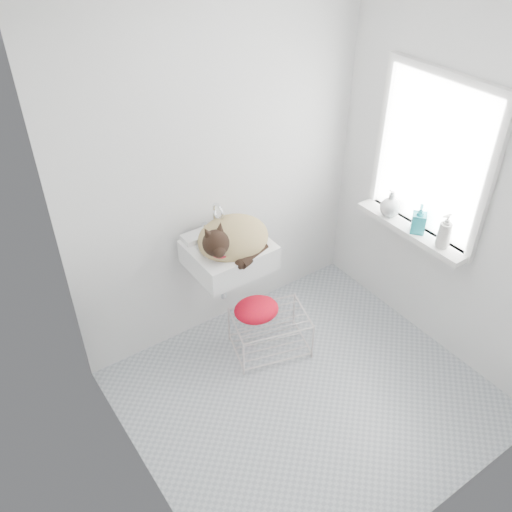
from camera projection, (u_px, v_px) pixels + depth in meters
floor at (307, 396)px, 3.61m from camera, size 2.20×2.00×0.02m
back_wall at (220, 169)px, 3.53m from camera, size 2.20×0.02×2.50m
right_wall at (457, 183)px, 3.37m from camera, size 0.02×2.00×2.50m
left_wall at (126, 325)px, 2.36m from camera, size 0.02×2.00×2.50m
window_glass at (433, 157)px, 3.44m from camera, size 0.01×0.80×1.00m
window_frame at (431, 158)px, 3.43m from camera, size 0.04×0.90×1.10m
windowsill at (411, 230)px, 3.71m from camera, size 0.16×0.88×0.04m
sink at (229, 244)px, 3.54m from camera, size 0.52×0.45×0.21m
faucet at (213, 214)px, 3.58m from camera, size 0.19×0.13×0.19m
cat at (231, 240)px, 3.51m from camera, size 0.50×0.41×0.31m
wire_rack at (270, 333)px, 3.87m from camera, size 0.58×0.48×0.30m
towel at (256, 314)px, 3.77m from camera, size 0.37×0.30×0.13m
bottle_a at (441, 246)px, 3.52m from camera, size 0.09×0.09×0.20m
bottle_b at (417, 232)px, 3.66m from camera, size 0.13×0.13×0.20m
bottle_c at (389, 215)px, 3.83m from camera, size 0.17×0.17×0.18m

